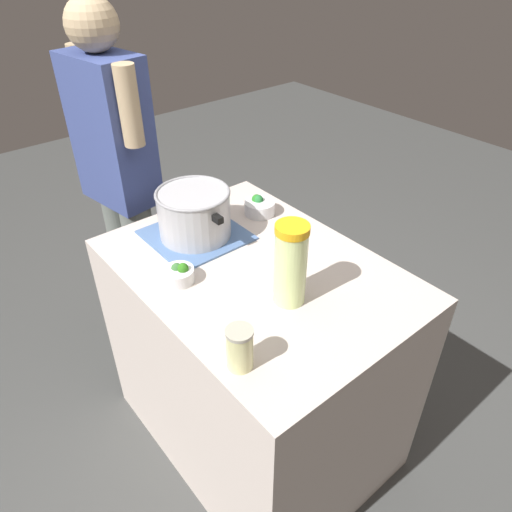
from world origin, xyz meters
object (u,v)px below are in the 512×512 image
(cooking_pot, at_px, (194,213))
(person_cook, at_px, (121,185))
(mason_jar, at_px, (240,348))
(lemonade_pitcher, at_px, (291,264))
(broccoli_bowl_center, at_px, (259,206))
(broccoli_bowl_front, at_px, (179,274))

(cooking_pot, bearing_deg, person_cook, 4.47)
(cooking_pot, distance_m, mason_jar, 0.67)
(person_cook, bearing_deg, lemonade_pitcher, -176.47)
(cooking_pot, distance_m, person_cook, 0.54)
(mason_jar, bearing_deg, cooking_pot, -23.40)
(cooking_pot, xyz_separation_m, broccoli_bowl_center, (-0.02, -0.30, -0.07))
(lemonade_pitcher, height_order, person_cook, person_cook)
(broccoli_bowl_center, distance_m, person_cook, 0.65)
(cooking_pot, distance_m, lemonade_pitcher, 0.50)
(lemonade_pitcher, xyz_separation_m, broccoli_bowl_front, (0.30, 0.22, -0.11))
(lemonade_pitcher, xyz_separation_m, broccoli_bowl_center, (0.48, -0.27, -0.11))
(broccoli_bowl_center, bearing_deg, cooking_pot, 86.14)
(broccoli_bowl_center, relative_size, person_cook, 0.07)
(cooking_pot, relative_size, broccoli_bowl_center, 2.75)
(mason_jar, distance_m, person_cook, 1.17)
(cooking_pot, height_order, broccoli_bowl_center, cooking_pot)
(broccoli_bowl_front, bearing_deg, mason_jar, 170.40)
(lemonade_pitcher, distance_m, person_cook, 1.04)
(mason_jar, relative_size, broccoli_bowl_center, 1.04)
(person_cook, bearing_deg, broccoli_bowl_front, 168.13)
(broccoli_bowl_center, bearing_deg, person_cook, 31.44)
(lemonade_pitcher, relative_size, broccoli_bowl_front, 2.63)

